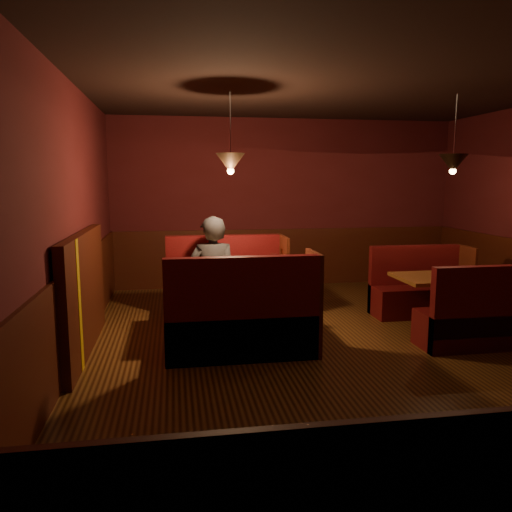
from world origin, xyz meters
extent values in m
cube|color=black|center=(0.00, 0.00, -0.01)|extent=(6.00, 7.00, 0.01)
cube|color=black|center=(0.00, 0.00, 2.90)|extent=(6.00, 7.00, 0.01)
cube|color=#4F171A|center=(0.00, 3.50, 1.45)|extent=(6.00, 0.01, 2.90)
cube|color=#4F171A|center=(-3.00, 0.00, 1.45)|extent=(0.01, 7.00, 2.90)
cube|color=#3C130C|center=(0.00, 3.48, 0.50)|extent=(6.00, 0.04, 1.00)
cube|color=#3C130C|center=(-2.98, 0.00, 0.50)|extent=(0.04, 7.00, 1.00)
cube|color=#3C130C|center=(-2.92, 0.40, 0.65)|extent=(0.10, 2.20, 1.30)
cube|color=gold|center=(-2.87, -0.15, 0.65)|extent=(0.01, 0.12, 1.30)
cylinder|color=#333333|center=(-1.28, 0.77, 2.45)|extent=(0.01, 0.01, 0.80)
cone|color=black|center=(-1.28, 0.77, 2.05)|extent=(0.34, 0.34, 0.22)
sphere|color=#FFBF72|center=(-1.28, 0.77, 1.96)|extent=(0.08, 0.08, 0.08)
cylinder|color=#333333|center=(1.37, 0.52, 2.45)|extent=(0.01, 0.01, 0.80)
cone|color=black|center=(1.37, 0.52, 2.05)|extent=(0.34, 0.34, 0.22)
sphere|color=#FFBF72|center=(1.37, 0.52, 1.96)|extent=(0.08, 0.08, 0.08)
cube|color=brown|center=(-1.28, 0.77, 0.76)|extent=(1.47, 0.89, 0.05)
cylinder|color=#3C130C|center=(-1.28, 0.77, 0.37)|extent=(0.15, 0.15, 0.73)
cylinder|color=#3C130C|center=(-1.28, 0.77, 0.02)|extent=(0.59, 0.59, 0.04)
cylinder|color=silver|center=(-1.22, 0.64, 0.80)|extent=(0.29, 0.29, 0.02)
cube|color=black|center=(-1.19, 0.69, 0.82)|extent=(0.09, 0.08, 0.04)
ellipsoid|color=silver|center=(-1.33, 0.61, 0.83)|extent=(0.07, 0.07, 0.06)
cube|color=tan|center=(-1.13, 0.58, 0.82)|extent=(0.09, 0.08, 0.03)
cylinder|color=silver|center=(-1.26, 0.56, 0.81)|extent=(0.07, 0.13, 0.01)
cylinder|color=silver|center=(-1.43, 0.98, 0.79)|extent=(0.27, 0.27, 0.02)
ellipsoid|color=beige|center=(-1.36, 1.00, 0.83)|extent=(0.10, 0.10, 0.06)
cube|color=silver|center=(-1.42, 0.89, 0.80)|extent=(0.19, 0.11, 0.00)
cylinder|color=white|center=(-0.98, 0.83, 0.83)|extent=(0.05, 0.05, 0.09)
cylinder|color=white|center=(-0.71, 1.00, 0.86)|extent=(0.08, 0.08, 0.16)
cylinder|color=white|center=(-0.79, 0.58, 0.86)|extent=(0.08, 0.08, 0.16)
cylinder|color=#47230F|center=(-0.66, 0.80, 0.87)|extent=(0.06, 0.06, 0.17)
cylinder|color=#47230F|center=(-0.66, 0.80, 0.99)|extent=(0.03, 0.03, 0.07)
ellipsoid|color=white|center=(-0.89, 0.63, 0.81)|extent=(0.12, 0.12, 0.05)
cube|color=#3B0C0C|center=(-1.28, 1.53, 0.24)|extent=(1.57, 0.58, 0.47)
cube|color=#3B0C0C|center=(-1.28, 1.75, 0.55)|extent=(1.57, 0.13, 1.10)
cube|color=#3C130C|center=(-0.48, 1.53, 0.55)|extent=(0.04, 0.58, 1.10)
cube|color=#3B0C0C|center=(-1.28, 0.01, 0.24)|extent=(1.57, 0.58, 0.47)
cube|color=#3B0C0C|center=(-1.28, -0.22, 0.55)|extent=(1.57, 0.13, 1.10)
cube|color=#3C130C|center=(-0.48, 0.01, 0.55)|extent=(0.04, 0.58, 1.10)
cube|color=brown|center=(1.37, 0.52, 0.66)|extent=(1.21, 0.77, 0.05)
cylinder|color=#3C130C|center=(1.37, 0.52, 0.32)|extent=(0.13, 0.13, 0.63)
cylinder|color=#3C130C|center=(1.37, 0.52, 0.02)|extent=(0.51, 0.51, 0.04)
cube|color=#3B0C0C|center=(1.37, 1.18, 0.20)|extent=(1.30, 0.50, 0.41)
cube|color=#3B0C0C|center=(1.37, 1.37, 0.48)|extent=(1.30, 0.11, 0.95)
cube|color=#3C130C|center=(2.03, 1.18, 0.48)|extent=(0.04, 0.50, 0.95)
cube|color=#3B0C0C|center=(1.37, -0.14, 0.20)|extent=(1.30, 0.50, 0.41)
cube|color=#3B0C0C|center=(1.37, -0.33, 0.48)|extent=(1.30, 0.11, 0.95)
imported|color=black|center=(-1.46, 1.31, 0.87)|extent=(0.66, 0.45, 1.75)
imported|color=#36322A|center=(-1.09, 0.08, 0.70)|extent=(0.73, 0.59, 1.41)
camera|label=1|loc=(-1.95, -5.07, 1.85)|focal=35.00mm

